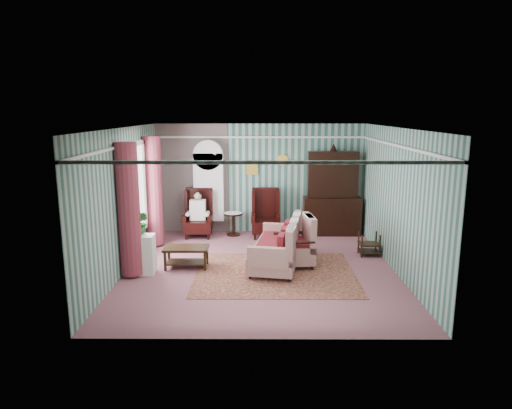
{
  "coord_description": "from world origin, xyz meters",
  "views": [
    {
      "loc": [
        -0.04,
        -9.04,
        3.23
      ],
      "look_at": [
        -0.09,
        0.6,
        1.24
      ],
      "focal_mm": 32.0,
      "sensor_mm": 36.0,
      "label": 1
    }
  ],
  "objects_px": {
    "bookcase": "(209,192)",
    "plant_stand": "(141,254)",
    "wingback_right": "(266,213)",
    "coffee_table": "(187,257)",
    "sofa": "(276,244)",
    "nest_table": "(369,244)",
    "seated_woman": "(198,215)",
    "floral_armchair": "(293,241)",
    "dresser_hutch": "(332,191)",
    "round_side_table": "(233,224)",
    "wingback_left": "(198,213)"
  },
  "relations": [
    {
      "from": "sofa",
      "to": "bookcase",
      "type": "bearing_deg",
      "value": 42.36
    },
    {
      "from": "bookcase",
      "to": "wingback_left",
      "type": "relative_size",
      "value": 1.79
    },
    {
      "from": "sofa",
      "to": "nest_table",
      "type": "bearing_deg",
      "value": -62.0
    },
    {
      "from": "sofa",
      "to": "dresser_hutch",
      "type": "bearing_deg",
      "value": -22.04
    },
    {
      "from": "dresser_hutch",
      "to": "coffee_table",
      "type": "xyz_separation_m",
      "value": [
        -3.44,
        -2.66,
        -0.96
      ]
    },
    {
      "from": "round_side_table",
      "to": "coffee_table",
      "type": "bearing_deg",
      "value": -108.31
    },
    {
      "from": "wingback_left",
      "to": "dresser_hutch",
      "type": "bearing_deg",
      "value": 4.41
    },
    {
      "from": "seated_woman",
      "to": "plant_stand",
      "type": "relative_size",
      "value": 1.47
    },
    {
      "from": "nest_table",
      "to": "plant_stand",
      "type": "xyz_separation_m",
      "value": [
        -4.87,
        -1.2,
        0.13
      ]
    },
    {
      "from": "wingback_left",
      "to": "floral_armchair",
      "type": "height_order",
      "value": "wingback_left"
    },
    {
      "from": "coffee_table",
      "to": "sofa",
      "type": "bearing_deg",
      "value": 4.28
    },
    {
      "from": "round_side_table",
      "to": "nest_table",
      "type": "bearing_deg",
      "value": -28.2
    },
    {
      "from": "dresser_hutch",
      "to": "round_side_table",
      "type": "distance_m",
      "value": 2.75
    },
    {
      "from": "bookcase",
      "to": "nest_table",
      "type": "distance_m",
      "value": 4.37
    },
    {
      "from": "wingback_left",
      "to": "coffee_table",
      "type": "height_order",
      "value": "wingback_left"
    },
    {
      "from": "wingback_right",
      "to": "floral_armchair",
      "type": "xyz_separation_m",
      "value": [
        0.55,
        -2.25,
        -0.09
      ]
    },
    {
      "from": "dresser_hutch",
      "to": "seated_woman",
      "type": "bearing_deg",
      "value": -175.59
    },
    {
      "from": "round_side_table",
      "to": "floral_armchair",
      "type": "xyz_separation_m",
      "value": [
        1.4,
        -2.4,
        0.23
      ]
    },
    {
      "from": "wingback_left",
      "to": "wingback_right",
      "type": "xyz_separation_m",
      "value": [
        1.75,
        0.0,
        0.0
      ]
    },
    {
      "from": "dresser_hutch",
      "to": "plant_stand",
      "type": "distance_m",
      "value": 5.31
    },
    {
      "from": "dresser_hutch",
      "to": "round_side_table",
      "type": "bearing_deg",
      "value": -177.36
    },
    {
      "from": "wingback_right",
      "to": "sofa",
      "type": "xyz_separation_m",
      "value": [
        0.18,
        -2.25,
        -0.15
      ]
    },
    {
      "from": "bookcase",
      "to": "plant_stand",
      "type": "xyz_separation_m",
      "value": [
        -1.05,
        -3.14,
        -0.72
      ]
    },
    {
      "from": "dresser_hutch",
      "to": "round_side_table",
      "type": "relative_size",
      "value": 3.93
    },
    {
      "from": "round_side_table",
      "to": "seated_woman",
      "type": "bearing_deg",
      "value": -170.54
    },
    {
      "from": "round_side_table",
      "to": "wingback_left",
      "type": "bearing_deg",
      "value": -170.54
    },
    {
      "from": "wingback_right",
      "to": "nest_table",
      "type": "bearing_deg",
      "value": -33.75
    },
    {
      "from": "bookcase",
      "to": "wingback_right",
      "type": "height_order",
      "value": "bookcase"
    },
    {
      "from": "dresser_hutch",
      "to": "nest_table",
      "type": "relative_size",
      "value": 4.37
    },
    {
      "from": "bookcase",
      "to": "wingback_left",
      "type": "distance_m",
      "value": 0.68
    },
    {
      "from": "sofa",
      "to": "coffee_table",
      "type": "relative_size",
      "value": 2.2
    },
    {
      "from": "seated_woman",
      "to": "sofa",
      "type": "height_order",
      "value": "seated_woman"
    },
    {
      "from": "coffee_table",
      "to": "wingback_left",
      "type": "bearing_deg",
      "value": 91.43
    },
    {
      "from": "nest_table",
      "to": "bookcase",
      "type": "bearing_deg",
      "value": 153.08
    },
    {
      "from": "plant_stand",
      "to": "floral_armchair",
      "type": "bearing_deg",
      "value": 9.16
    },
    {
      "from": "seated_woman",
      "to": "round_side_table",
      "type": "distance_m",
      "value": 0.96
    },
    {
      "from": "seated_woman",
      "to": "wingback_right",
      "type": "bearing_deg",
      "value": 0.0
    },
    {
      "from": "wingback_left",
      "to": "seated_woman",
      "type": "distance_m",
      "value": 0.04
    },
    {
      "from": "round_side_table",
      "to": "wingback_right",
      "type": "bearing_deg",
      "value": -10.01
    },
    {
      "from": "wingback_right",
      "to": "coffee_table",
      "type": "bearing_deg",
      "value": -125.27
    },
    {
      "from": "wingback_right",
      "to": "nest_table",
      "type": "relative_size",
      "value": 2.31
    },
    {
      "from": "bookcase",
      "to": "dresser_hutch",
      "type": "height_order",
      "value": "dresser_hutch"
    },
    {
      "from": "bookcase",
      "to": "seated_woman",
      "type": "height_order",
      "value": "bookcase"
    },
    {
      "from": "seated_woman",
      "to": "floral_armchair",
      "type": "height_order",
      "value": "seated_woman"
    },
    {
      "from": "bookcase",
      "to": "round_side_table",
      "type": "bearing_deg",
      "value": -20.27
    },
    {
      "from": "seated_woman",
      "to": "floral_armchair",
      "type": "distance_m",
      "value": 3.22
    },
    {
      "from": "round_side_table",
      "to": "floral_armchair",
      "type": "bearing_deg",
      "value": -59.74
    },
    {
      "from": "sofa",
      "to": "coffee_table",
      "type": "xyz_separation_m",
      "value": [
        -1.87,
        -0.14,
        -0.25
      ]
    },
    {
      "from": "bookcase",
      "to": "coffee_table",
      "type": "distance_m",
      "value": 2.93
    },
    {
      "from": "sofa",
      "to": "wingback_right",
      "type": "bearing_deg",
      "value": 14.46
    }
  ]
}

